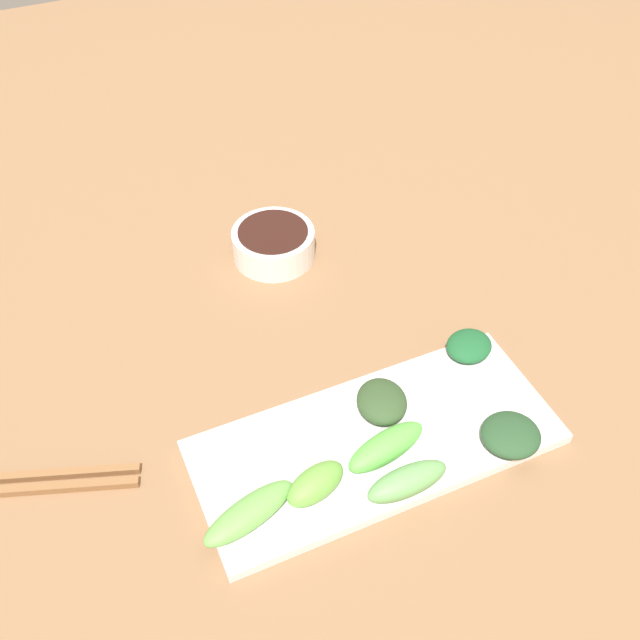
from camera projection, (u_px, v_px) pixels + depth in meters
name	position (u px, v px, depth m)	size (l,w,h in m)	color
tabletop	(319.00, 357.00, 0.82)	(2.10, 2.10, 0.02)	#886443
sauce_bowl	(273.00, 243.00, 0.91)	(0.10, 0.10, 0.04)	white
serving_plate	(378.00, 441.00, 0.73)	(0.15, 0.35, 0.01)	white
broccoli_leafy_0	(382.00, 401.00, 0.74)	(0.06, 0.05, 0.02)	#2F4927
broccoli_stalk_1	(410.00, 480.00, 0.67)	(0.03, 0.08, 0.02)	#66A25A
broccoli_leafy_2	(511.00, 435.00, 0.71)	(0.06, 0.06, 0.02)	#264929
broccoli_stalk_3	(315.00, 484.00, 0.67)	(0.03, 0.06, 0.03)	#67A841
broccoli_stalk_4	(249.00, 513.00, 0.65)	(0.03, 0.09, 0.02)	#68A94D
broccoli_leafy_5	(469.00, 346.00, 0.79)	(0.05, 0.05, 0.02)	#1C592D
broccoli_stalk_6	(385.00, 447.00, 0.70)	(0.03, 0.09, 0.02)	#5CBA47
chopsticks	(15.00, 484.00, 0.70)	(0.10, 0.22, 0.01)	brown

